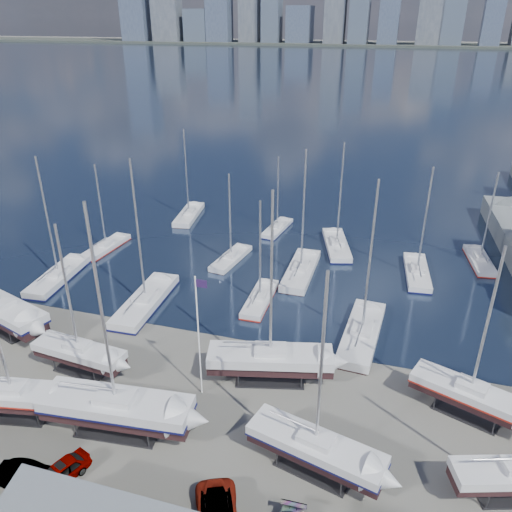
% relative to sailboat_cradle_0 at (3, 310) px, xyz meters
% --- Properties ---
extents(ground, '(1400.00, 1400.00, 0.00)m').
position_rel_sailboat_cradle_0_xyz_m(ground, '(23.09, -5.10, -2.20)').
color(ground, '#605E59').
rests_on(ground, ground).
extents(water, '(1400.00, 600.00, 0.40)m').
position_rel_sailboat_cradle_0_xyz_m(water, '(23.09, 304.90, -2.35)').
color(water, '#1B273F').
rests_on(water, ground).
extents(far_shore, '(1400.00, 80.00, 2.20)m').
position_rel_sailboat_cradle_0_xyz_m(far_shore, '(23.09, 564.90, -1.10)').
color(far_shore, '#2D332D').
rests_on(far_shore, ground).
extents(skyline, '(639.14, 43.80, 107.69)m').
position_rel_sailboat_cradle_0_xyz_m(skyline, '(15.26, 558.66, 36.89)').
color(skyline, '#475166').
rests_on(skyline, far_shore).
extents(sailboat_cradle_0, '(11.95, 6.56, 18.41)m').
position_rel_sailboat_cradle_0_xyz_m(sailboat_cradle_0, '(0.00, 0.00, 0.00)').
color(sailboat_cradle_0, '#2D2D33').
rests_on(sailboat_cradle_0, ground).
extents(sailboat_cradle_1, '(9.85, 4.41, 15.44)m').
position_rel_sailboat_cradle_0_xyz_m(sailboat_cradle_1, '(9.80, -10.17, -0.15)').
color(sailboat_cradle_1, '#2D2D33').
rests_on(sailboat_cradle_1, ground).
extents(sailboat_cradle_2, '(8.97, 3.27, 14.46)m').
position_rel_sailboat_cradle_0_xyz_m(sailboat_cradle_2, '(11.51, -3.76, -0.20)').
color(sailboat_cradle_2, '#2D2D33').
rests_on(sailboat_cradle_2, ground).
extents(sailboat_cradle_3, '(12.09, 4.42, 18.89)m').
position_rel_sailboat_cradle_0_xyz_m(sailboat_cradle_3, '(18.56, -9.20, 0.03)').
color(sailboat_cradle_3, '#2D2D33').
rests_on(sailboat_cradle_3, ground).
extents(sailboat_cradle_4, '(11.31, 5.54, 17.65)m').
position_rel_sailboat_cradle_0_xyz_m(sailboat_cradle_4, '(28.29, -0.04, -0.03)').
color(sailboat_cradle_4, '#2D2D33').
rests_on(sailboat_cradle_4, ground).
extents(sailboat_cradle_5, '(10.29, 5.17, 16.02)m').
position_rel_sailboat_cradle_0_xyz_m(sailboat_cradle_5, '(33.86, -8.67, -0.12)').
color(sailboat_cradle_5, '#2D2D33').
rests_on(sailboat_cradle_5, ground).
extents(sailboat_cradle_6, '(9.60, 5.76, 15.08)m').
position_rel_sailboat_cradle_0_xyz_m(sailboat_cradle_6, '(44.72, 0.26, -0.17)').
color(sailboat_cradle_6, '#2D2D33').
rests_on(sailboat_cradle_6, ground).
extents(sailboat_moored_0, '(3.91, 10.99, 16.11)m').
position_rel_sailboat_cradle_0_xyz_m(sailboat_moored_0, '(-1.40, 10.63, -1.89)').
color(sailboat_moored_0, black).
rests_on(sailboat_moored_0, water).
extents(sailboat_moored_1, '(3.12, 8.60, 12.59)m').
position_rel_sailboat_cradle_0_xyz_m(sailboat_moored_1, '(-0.58, 20.05, -1.89)').
color(sailboat_moored_1, black).
rests_on(sailboat_moored_1, water).
extents(sailboat_moored_2, '(4.09, 10.04, 14.72)m').
position_rel_sailboat_cradle_0_xyz_m(sailboat_moored_2, '(5.59, 34.52, -1.87)').
color(sailboat_moored_2, black).
rests_on(sailboat_moored_2, water).
extents(sailboat_moored_3, '(3.73, 11.83, 17.50)m').
position_rel_sailboat_cradle_0_xyz_m(sailboat_moored_3, '(11.71, 8.20, -1.88)').
color(sailboat_moored_3, black).
rests_on(sailboat_moored_3, water).
extents(sailboat_moored_4, '(3.49, 8.48, 12.43)m').
position_rel_sailboat_cradle_0_xyz_m(sailboat_moored_4, '(17.22, 21.42, -1.87)').
color(sailboat_moored_4, black).
rests_on(sailboat_moored_4, water).
extents(sailboat_moored_5, '(3.28, 8.16, 11.86)m').
position_rel_sailboat_cradle_0_xyz_m(sailboat_moored_5, '(20.53, 33.20, -1.89)').
color(sailboat_moored_5, black).
rests_on(sailboat_moored_5, water).
extents(sailboat_moored_6, '(2.47, 8.52, 12.70)m').
position_rel_sailboat_cradle_0_xyz_m(sailboat_moored_6, '(23.78, 12.45, -1.89)').
color(sailboat_moored_6, black).
rests_on(sailboat_moored_6, water).
extents(sailboat_moored_7, '(3.10, 10.99, 16.59)m').
position_rel_sailboat_cradle_0_xyz_m(sailboat_moored_7, '(26.84, 20.38, -1.87)').
color(sailboat_moored_7, black).
rests_on(sailboat_moored_7, water).
extents(sailboat_moored_8, '(5.58, 10.75, 15.48)m').
position_rel_sailboat_cradle_0_xyz_m(sailboat_moored_8, '(30.01, 29.38, -1.89)').
color(sailboat_moored_8, black).
rests_on(sailboat_moored_8, water).
extents(sailboat_moored_9, '(3.99, 11.68, 17.34)m').
position_rel_sailboat_cradle_0_xyz_m(sailboat_moored_9, '(35.50, 8.63, -1.87)').
color(sailboat_moored_9, black).
rests_on(sailboat_moored_9, water).
extents(sailboat_moored_10, '(3.56, 9.94, 14.56)m').
position_rel_sailboat_cradle_0_xyz_m(sailboat_moored_10, '(40.77, 24.11, -1.89)').
color(sailboat_moored_10, black).
rests_on(sailboat_moored_10, water).
extents(sailboat_moored_11, '(3.55, 8.85, 12.86)m').
position_rel_sailboat_cradle_0_xyz_m(sailboat_moored_11, '(48.63, 29.95, -1.89)').
color(sailboat_moored_11, black).
rests_on(sailboat_moored_11, water).
extents(car_a, '(3.13, 4.66, 1.47)m').
position_rel_sailboat_cradle_0_xyz_m(car_a, '(17.11, -14.60, -1.46)').
color(car_a, gray).
rests_on(car_a, ground).
extents(car_b, '(4.58, 2.19, 1.45)m').
position_rel_sailboat_cradle_0_xyz_m(car_b, '(15.02, -15.36, -1.47)').
color(car_b, gray).
rests_on(car_b, ground).
extents(flagpole, '(1.01, 0.12, 11.35)m').
position_rel_sailboat_cradle_0_xyz_m(flagpole, '(23.21, -3.43, 4.30)').
color(flagpole, white).
rests_on(flagpole, ground).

